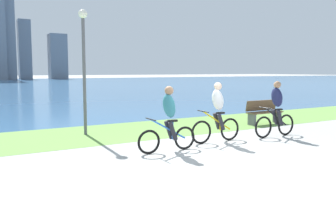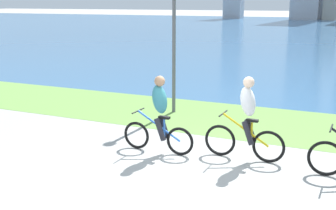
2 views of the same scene
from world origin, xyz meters
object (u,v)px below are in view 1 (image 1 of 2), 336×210
object	(u,v)px
cyclist_trailing	(217,113)
cyclist_distant_rear	(276,109)
bench_near_path	(264,112)
lamppost_tall	(84,54)
cyclist_lead	(169,119)

from	to	relation	value
cyclist_trailing	cyclist_distant_rear	distance (m)	2.08
bench_near_path	lamppost_tall	size ratio (longest dim) A/B	0.39
bench_near_path	lamppost_tall	bearing A→B (deg)	169.71
cyclist_trailing	bench_near_path	world-z (taller)	cyclist_trailing
cyclist_lead	cyclist_trailing	distance (m)	1.80
cyclist_lead	cyclist_trailing	bearing A→B (deg)	10.84
cyclist_lead	bench_near_path	size ratio (longest dim) A/B	1.09
cyclist_trailing	lamppost_tall	distance (m)	4.51
cyclist_trailing	cyclist_lead	bearing A→B (deg)	-169.16
cyclist_lead	cyclist_trailing	size ratio (longest dim) A/B	0.97
cyclist_trailing	bench_near_path	size ratio (longest dim) A/B	1.13
cyclist_distant_rear	bench_near_path	xyz separation A→B (m)	(1.53, 2.04, -0.39)
cyclist_lead	lamppost_tall	xyz separation A→B (m)	(-1.15, 3.32, 1.72)
cyclist_trailing	lamppost_tall	xyz separation A→B (m)	(-2.92, 2.98, 1.71)
cyclist_distant_rear	lamppost_tall	size ratio (longest dim) A/B	0.44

